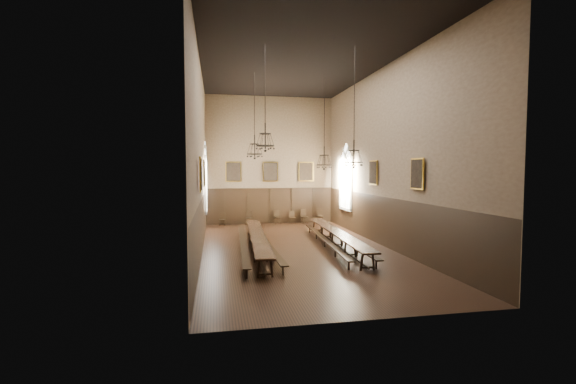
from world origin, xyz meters
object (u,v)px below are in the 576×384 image
object	(u,v)px
chair_0	(222,222)
chair_7	(320,219)
bench_right_outer	(342,240)
chair_5	(292,220)
table_right	(337,239)
chair_6	(304,219)
chandelier_back_left	(255,148)
chandelier_front_right	(354,153)
chair_2	(249,221)
chandelier_back_right	(324,159)
table_left	(257,242)
chandelier_front_left	(265,138)
bench_left_outer	(243,245)
bench_right_inner	(325,242)
bench_left_inner	(265,244)
chair_4	(277,220)

from	to	relation	value
chair_0	chair_7	xyz separation A→B (m)	(6.98, -0.04, 0.05)
bench_right_outer	chair_5	world-z (taller)	chair_5
chair_5	chair_7	size ratio (longest dim) A/B	0.87
table_right	chair_6	xyz separation A→B (m)	(0.30, 8.40, -0.09)
chandelier_back_left	chandelier_front_right	bearing A→B (deg)	-54.72
chair_2	chandelier_back_left	bearing A→B (deg)	-75.45
chandelier_back_left	chandelier_back_right	world-z (taller)	same
table_left	table_right	xyz separation A→B (m)	(3.99, 0.18, -0.00)
chair_5	chair_2	bearing A→B (deg)	170.01
chandelier_front_left	chair_5	bearing A→B (deg)	72.95
chair_0	chair_6	xyz separation A→B (m)	(5.81, -0.01, 0.04)
chair_7	chandelier_front_right	distance (m)	12.11
chandelier_front_right	chair_5	bearing A→B (deg)	91.85
bench_left_outer	chair_2	bearing A→B (deg)	83.41
chair_0	chandelier_back_right	size ratio (longest dim) A/B	0.17
table_right	chair_5	bearing A→B (deg)	93.77
chandelier_back_left	chair_2	bearing A→B (deg)	88.34
chair_2	chandelier_front_left	size ratio (longest dim) A/B	0.22
table_left	chandelier_front_right	distance (m)	6.23
bench_right_inner	chair_6	bearing A→B (deg)	83.86
table_left	bench_left_inner	size ratio (longest dim) A/B	1.01
bench_left_outer	chandelier_front_right	xyz separation A→B (m)	(4.47, -2.76, 4.26)
chair_0	chair_7	world-z (taller)	chair_7
chandelier_front_right	bench_left_outer	bearing A→B (deg)	148.32
bench_left_outer	chair_0	size ratio (longest dim) A/B	11.86
chandelier_front_left	chandelier_back_left	bearing A→B (deg)	89.57
bench_right_inner	chair_7	distance (m)	8.60
chandelier_front_right	chair_2	bearing A→B (deg)	107.17
table_right	chair_6	bearing A→B (deg)	87.99
chair_4	chandelier_front_left	world-z (taller)	chandelier_front_left
chair_0	chandelier_front_right	xyz separation A→B (m)	(5.32, -11.26, 4.29)
chair_6	chair_7	bearing A→B (deg)	-13.69
chair_0	chair_2	world-z (taller)	chair_2
table_right	chandelier_back_right	world-z (taller)	chandelier_back_right
chair_2	chandelier_back_left	world-z (taller)	chandelier_back_left
table_left	bench_right_outer	xyz separation A→B (m)	(4.34, 0.30, -0.12)
chair_6	chandelier_back_left	xyz separation A→B (m)	(-4.15, -6.07, 4.69)
bench_right_inner	chair_4	world-z (taller)	chair_4
bench_left_outer	chair_7	distance (m)	10.45
bench_left_outer	chandelier_back_right	world-z (taller)	chandelier_back_right
bench_left_inner	bench_right_outer	size ratio (longest dim) A/B	1.02
chair_6	chandelier_front_left	bearing A→B (deg)	-123.42
bench_left_outer	bench_right_outer	bearing A→B (deg)	2.38
table_right	chandelier_front_left	xyz separation A→B (m)	(-3.89, -2.40, 4.78)
bench_left_outer	chair_6	bearing A→B (deg)	59.74
chair_6	chandelier_front_left	size ratio (longest dim) A/B	0.23
bench_right_inner	chandelier_back_left	world-z (taller)	chandelier_back_left
chair_5	chandelier_front_right	world-z (taller)	chandelier_front_right
table_left	bench_left_outer	size ratio (longest dim) A/B	1.00
chandelier_back_right	chandelier_front_left	distance (m)	5.93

